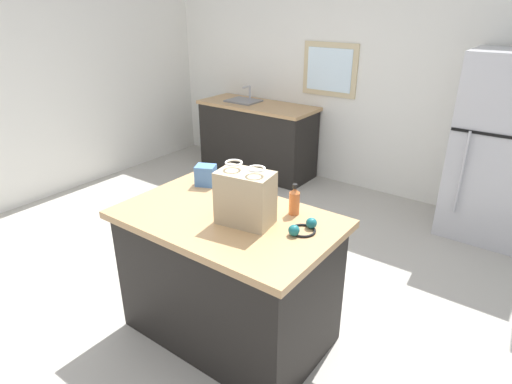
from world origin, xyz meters
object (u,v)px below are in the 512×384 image
Objects in this scene: small_box at (206,175)px; ear_defenders at (303,228)px; shopping_bag at (245,198)px; kitchen_island at (228,276)px; bottle at (294,201)px; refrigerator at (499,149)px.

small_box is 0.73× the size of ear_defenders.
shopping_bag is 0.64m from small_box.
kitchen_island is 9.39× the size of small_box.
bottle is at bearing -1.57° from small_box.
ear_defenders is at bearing 17.54° from shopping_bag.
small_box is at bearing 146.20° from kitchen_island.
small_box is (-0.57, 0.28, -0.09)m from shopping_bag.
shopping_bag reaches higher than kitchen_island.
refrigerator is 11.87× the size of small_box.
refrigerator is at bearing 66.76° from kitchen_island.
small_box is at bearing 168.62° from ear_defenders.
refrigerator reaches higher than shopping_bag.
refrigerator is 2.70m from small_box.
bottle reaches higher than small_box.
kitchen_island is at bearing -139.74° from bottle.
small_box reaches higher than kitchen_island.
bottle reaches higher than ear_defenders.
small_box is at bearing -123.97° from refrigerator.
kitchen_island is 6.89× the size of ear_defenders.
ear_defenders is (0.89, -0.18, -0.05)m from small_box.
refrigerator reaches higher than bottle.
kitchen_island is 0.67m from bottle.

